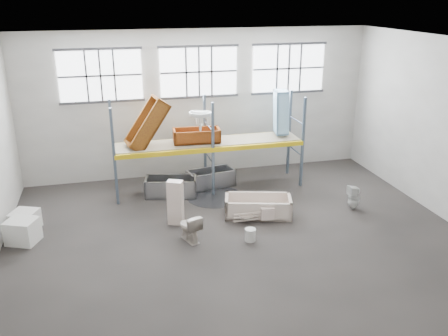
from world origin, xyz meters
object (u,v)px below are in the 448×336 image
object	(u,v)px
bathtub_beige	(258,206)
bucket	(250,235)
toilet_white	(354,197)
steel_tub_left	(171,187)
carton_near	(23,231)
steel_tub_right	(211,178)
rust_tub_flat	(197,135)
blue_tub_upright	(281,112)
toilet_beige	(189,227)
cistern_tall	(175,203)

from	to	relation	value
bathtub_beige	bucket	xyz separation A→B (m)	(-0.66, -1.39, -0.11)
bucket	toilet_white	bearing A→B (deg)	17.13
bathtub_beige	steel_tub_left	xyz separation A→B (m)	(-2.23, 2.06, 0.02)
bathtub_beige	steel_tub_left	size ratio (longest dim) A/B	1.18
bathtub_beige	carton_near	world-z (taller)	carton_near
steel_tub_right	rust_tub_flat	xyz separation A→B (m)	(-0.47, -0.09, 1.54)
rust_tub_flat	blue_tub_upright	world-z (taller)	blue_tub_upright
toilet_beige	bucket	xyz separation A→B (m)	(1.53, -0.40, -0.21)
toilet_white	steel_tub_right	xyz separation A→B (m)	(-3.73, 2.81, -0.09)
toilet_white	steel_tub_right	bearing A→B (deg)	-128.63
blue_tub_upright	carton_near	bearing A→B (deg)	-162.36
cistern_tall	carton_near	size ratio (longest dim) A/B	1.74
cistern_tall	carton_near	bearing A→B (deg)	-154.15
bucket	carton_near	world-z (taller)	carton_near
steel_tub_right	bucket	bearing A→B (deg)	-87.47
steel_tub_left	blue_tub_upright	world-z (taller)	blue_tub_upright
rust_tub_flat	toilet_beige	bearing A→B (deg)	-104.57
bucket	cistern_tall	bearing A→B (deg)	140.13
carton_near	steel_tub_left	bearing A→B (deg)	26.65
toilet_beige	toilet_white	size ratio (longest dim) A/B	1.02
rust_tub_flat	steel_tub_right	bearing A→B (deg)	11.04
bathtub_beige	bucket	size ratio (longest dim) A/B	5.70
steel_tub_right	carton_near	xyz separation A→B (m)	(-5.55, -2.54, 0.03)
bucket	carton_near	size ratio (longest dim) A/B	0.45
cistern_tall	toilet_beige	bearing A→B (deg)	-54.63
toilet_white	cistern_tall	bearing A→B (deg)	-95.35
steel_tub_right	toilet_white	bearing A→B (deg)	-37.04
rust_tub_flat	bucket	bearing A→B (deg)	-80.44
steel_tub_right	carton_near	distance (m)	6.10
toilet_beige	bucket	size ratio (longest dim) A/B	2.27
cistern_tall	carton_near	distance (m)	4.01
toilet_beige	blue_tub_upright	size ratio (longest dim) A/B	0.53
steel_tub_left	toilet_white	bearing A→B (deg)	-24.68
bucket	rust_tub_flat	bearing A→B (deg)	99.56
cistern_tall	rust_tub_flat	xyz separation A→B (m)	(1.08, 2.37, 1.18)
toilet_beige	steel_tub_left	distance (m)	3.05
steel_tub_left	bucket	world-z (taller)	steel_tub_left
steel_tub_left	carton_near	xyz separation A→B (m)	(-4.15, -2.08, 0.02)
rust_tub_flat	carton_near	distance (m)	5.84
toilet_white	bucket	size ratio (longest dim) A/B	2.23
cistern_tall	steel_tub_right	xyz separation A→B (m)	(1.55, 2.46, -0.36)
cistern_tall	rust_tub_flat	size ratio (longest dim) A/B	0.87
blue_tub_upright	bucket	xyz separation A→B (m)	(-2.22, -3.89, -2.23)
bathtub_beige	blue_tub_upright	bearing A→B (deg)	73.85
steel_tub_right	bucket	xyz separation A→B (m)	(0.17, -3.91, -0.11)
blue_tub_upright	carton_near	xyz separation A→B (m)	(-7.94, -2.53, -2.08)
cistern_tall	steel_tub_right	world-z (taller)	cistern_tall
toilet_white	blue_tub_upright	xyz separation A→B (m)	(-1.34, 2.80, 2.02)
blue_tub_upright	bucket	world-z (taller)	blue_tub_upright
bathtub_beige	carton_near	size ratio (longest dim) A/B	2.59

